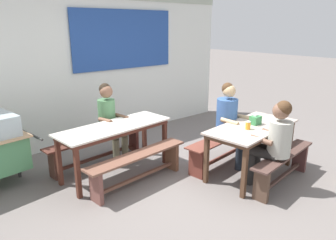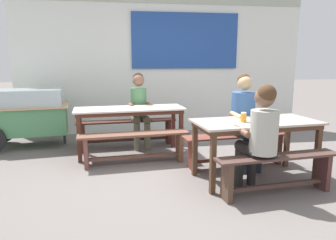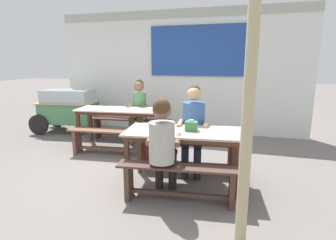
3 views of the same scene
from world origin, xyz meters
The scene contains 14 objects.
ground_plane centered at (0.00, 0.00, 0.00)m, with size 40.00×40.00×0.00m, color slate.
backdrop_wall centered at (0.02, 2.64, 1.51)m, with size 6.04×0.23×2.87m.
dining_table_far centered at (-0.73, 0.99, 0.69)m, with size 1.81×0.79×0.77m.
dining_table_near centered at (0.83, -0.34, 0.69)m, with size 1.65×0.91×0.77m.
bench_far_back centered at (-0.78, 1.50, 0.32)m, with size 1.79×0.42×0.47m.
bench_far_front centered at (-0.69, 0.47, 0.32)m, with size 1.66×0.43×0.47m.
bench_near_back centered at (0.77, 0.17, 0.30)m, with size 1.59×0.49×0.47m.
bench_near_front centered at (0.89, -0.86, 0.31)m, with size 1.51×0.41×0.47m.
food_cart centered at (-2.51, 1.74, 0.61)m, with size 1.73×1.03×1.03m.
person_near_front centered at (0.68, -0.81, 0.74)m, with size 0.46×0.56×1.28m.
person_center_facing centered at (-0.56, 1.45, 0.75)m, with size 0.42×0.54×1.32m.
person_right_near_table centered at (0.87, 0.12, 0.77)m, with size 0.48×0.55×1.35m.
tissue_box centered at (0.93, -0.32, 0.84)m, with size 0.16×0.12×0.15m.
condiment_jar centered at (0.65, -0.39, 0.83)m, with size 0.07×0.07×0.12m.
Camera 2 is at (-0.82, -4.00, 1.52)m, focal length 33.08 mm.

